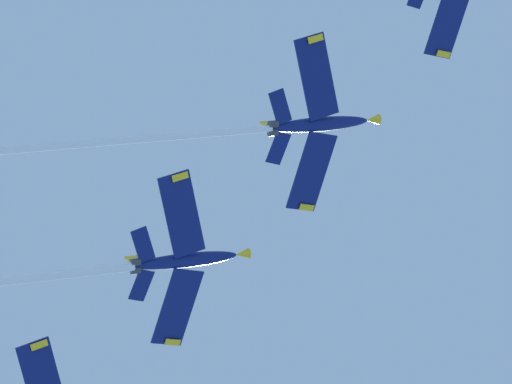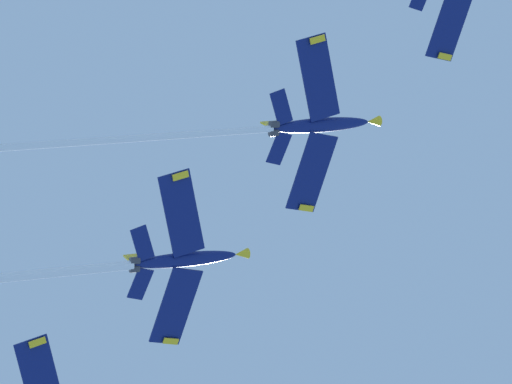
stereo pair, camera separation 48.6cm
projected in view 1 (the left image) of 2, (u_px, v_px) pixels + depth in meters
jet_second at (251, 130)px, 124.88m from camera, size 48.42×20.13×24.74m
jet_third at (91, 271)px, 121.74m from camera, size 45.82×20.11×23.56m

